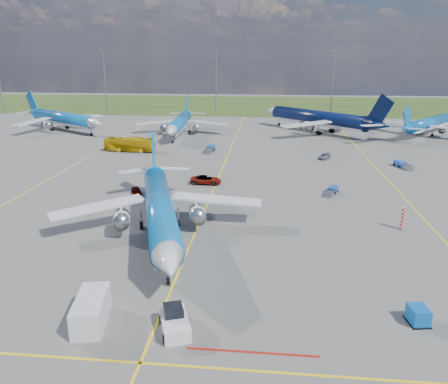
# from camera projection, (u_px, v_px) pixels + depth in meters

# --- Properties ---
(ground) EXTENTS (400.00, 400.00, 0.00)m
(ground) POSITION_uv_depth(u_px,v_px,m) (189.00, 247.00, 50.43)
(ground) COLOR #5D5D5A
(ground) RESTS_ON ground
(grass_strip) EXTENTS (400.00, 80.00, 0.01)m
(grass_strip) POSITION_uv_depth(u_px,v_px,m) (249.00, 105.00, 192.70)
(grass_strip) COLOR #2D4719
(grass_strip) RESTS_ON ground
(taxiway_lines) EXTENTS (60.25, 160.00, 0.02)m
(taxiway_lines) POSITION_uv_depth(u_px,v_px,m) (218.00, 181.00, 76.69)
(taxiway_lines) COLOR yellow
(taxiway_lines) RESTS_ON ground
(floodlight_masts) EXTENTS (202.20, 0.50, 22.70)m
(floodlight_masts) POSITION_uv_depth(u_px,v_px,m) (273.00, 81.00, 150.01)
(floodlight_masts) COLOR slate
(floodlight_masts) RESTS_ON ground
(warning_post) EXTENTS (0.50, 0.50, 3.00)m
(warning_post) POSITION_uv_depth(u_px,v_px,m) (403.00, 218.00, 55.06)
(warning_post) COLOR red
(warning_post) RESTS_ON ground
(bg_jet_nw) EXTENTS (49.25, 46.56, 10.29)m
(bg_jet_nw) POSITION_uv_depth(u_px,v_px,m) (65.00, 131.00, 126.93)
(bg_jet_nw) COLOR #0B5CA5
(bg_jet_nw) RESTS_ON ground
(bg_jet_nnw) EXTENTS (29.23, 37.49, 9.51)m
(bg_jet_nnw) POSITION_uv_depth(u_px,v_px,m) (180.00, 135.00, 120.35)
(bg_jet_nnw) COLOR #0B5CA5
(bg_jet_nnw) RESTS_ON ground
(bg_jet_n) EXTENTS (55.92, 56.05, 11.77)m
(bg_jet_n) POSITION_uv_depth(u_px,v_px,m) (317.00, 132.00, 124.12)
(bg_jet_n) COLOR #061239
(bg_jet_n) RESTS_ON ground
(bg_jet_ne) EXTENTS (42.18, 43.42, 9.05)m
(bg_jet_ne) POSITION_uv_depth(u_px,v_px,m) (427.00, 135.00, 120.67)
(bg_jet_ne) COLOR #0B5CA5
(bg_jet_ne) RESTS_ON ground
(main_airliner) EXTENTS (38.24, 44.22, 9.83)m
(main_airliner) POSITION_uv_depth(u_px,v_px,m) (161.00, 235.00, 53.88)
(main_airliner) COLOR #0B5CA5
(main_airliner) RESTS_ON ground
(pushback_tug) EXTENTS (3.30, 5.61, 1.88)m
(pushback_tug) POSITION_uv_depth(u_px,v_px,m) (174.00, 322.00, 35.02)
(pushback_tug) COLOR silver
(pushback_tug) RESTS_ON ground
(uld_container) EXTENTS (1.71, 2.00, 1.43)m
(uld_container) POSITION_uv_depth(u_px,v_px,m) (418.00, 315.00, 35.99)
(uld_container) COLOR #0C57AE
(uld_container) RESTS_ON ground
(service_van) EXTENTS (3.23, 5.64, 2.34)m
(service_van) POSITION_uv_depth(u_px,v_px,m) (91.00, 310.00, 35.85)
(service_van) COLOR silver
(service_van) RESTS_ON ground
(apron_bus) EXTENTS (11.68, 3.42, 3.21)m
(apron_bus) POSITION_uv_depth(u_px,v_px,m) (130.00, 144.00, 99.56)
(apron_bus) COLOR gold
(apron_bus) RESTS_ON ground
(service_car_a) EXTENTS (2.61, 3.57, 1.13)m
(service_car_a) POSITION_uv_depth(u_px,v_px,m) (136.00, 191.00, 69.31)
(service_car_a) COLOR #999999
(service_car_a) RESTS_ON ground
(service_car_b) EXTENTS (5.27, 2.47, 1.46)m
(service_car_b) POSITION_uv_depth(u_px,v_px,m) (206.00, 180.00, 74.71)
(service_car_b) COLOR #999999
(service_car_b) RESTS_ON ground
(service_car_c) EXTENTS (3.31, 4.26, 1.15)m
(service_car_c) POSITION_uv_depth(u_px,v_px,m) (324.00, 156.00, 92.65)
(service_car_c) COLOR #999999
(service_car_c) RESTS_ON ground
(baggage_tug_w) EXTENTS (2.61, 4.39, 0.96)m
(baggage_tug_w) POSITION_uv_depth(u_px,v_px,m) (332.00, 191.00, 69.43)
(baggage_tug_w) COLOR #17468D
(baggage_tug_w) RESTS_ON ground
(baggage_tug_c) EXTENTS (1.81, 5.58, 1.23)m
(baggage_tug_c) POSITION_uv_depth(u_px,v_px,m) (210.00, 149.00, 99.47)
(baggage_tug_c) COLOR #17518B
(baggage_tug_c) RESTS_ON ground
(baggage_tug_e) EXTENTS (2.62, 5.18, 1.12)m
(baggage_tug_e) POSITION_uv_depth(u_px,v_px,m) (403.00, 165.00, 85.46)
(baggage_tug_e) COLOR #1C47A9
(baggage_tug_e) RESTS_ON ground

